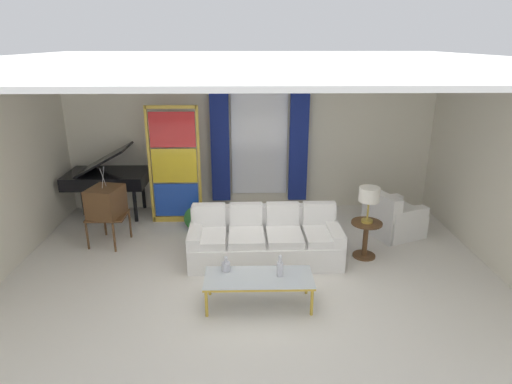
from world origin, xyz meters
The scene contains 16 objects.
ground_plane centered at (0.00, 0.00, 0.00)m, with size 16.00×16.00×0.00m, color white.
wall_rear centered at (0.00, 3.06, 1.50)m, with size 8.00×0.12×3.00m, color silver.
wall_right centered at (3.66, 0.60, 1.50)m, with size 0.12×7.00×3.00m, color silver.
ceiling_slab centered at (0.00, 0.80, 3.02)m, with size 8.00×7.60×0.04m, color white.
curtained_window centered at (0.17, 2.89, 1.74)m, with size 2.00×0.17×2.70m.
couch_white_long centered at (0.19, 0.73, 0.31)m, with size 2.35×0.96×0.86m.
coffee_table centered at (0.06, -0.56, 0.37)m, with size 1.39×0.57×0.41m.
bottle_blue_decanter centered at (-0.37, -0.39, 0.48)m, with size 0.11×0.11×0.21m.
bottle_crystal_tall centered at (0.33, -0.54, 0.52)m, with size 0.08×0.08×0.29m.
vintage_tv centered at (-2.42, 1.32, 0.73)m, with size 0.62×0.69×1.35m.
armchair_white centered at (2.47, 1.57, 0.29)m, with size 1.07×1.06×0.80m.
stained_glass_divider centered at (-1.40, 2.24, 1.06)m, with size 0.95×0.05×2.20m.
peacock_figurine centered at (-1.01, 1.78, 0.22)m, with size 0.44×0.60×0.50m.
round_side_table centered at (1.78, 0.74, 0.36)m, with size 0.48×0.48×0.59m.
table_lamp_brass centered at (1.78, 0.74, 1.03)m, with size 0.32×0.32×0.57m.
grand_piano centered at (-2.75, 2.61, 0.80)m, with size 1.50×1.10×1.40m.
Camera 1 is at (-0.08, -5.47, 3.28)m, focal length 30.59 mm.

